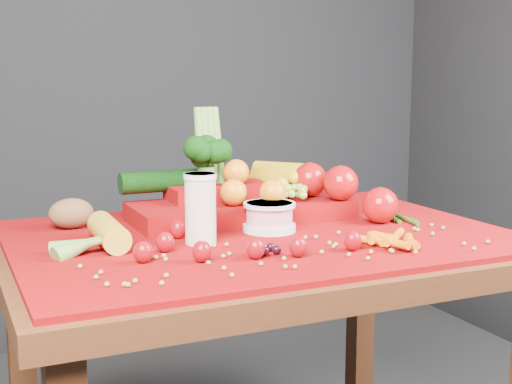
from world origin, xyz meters
name	(u,v)px	position (x,y,z in m)	size (l,w,h in m)	color
table	(260,280)	(0.00, 0.00, 0.66)	(1.10, 0.80, 0.75)	#391C0D
red_cloth	(260,236)	(0.00, 0.00, 0.76)	(1.05, 0.75, 0.01)	#7A0404
milk_glass	(200,206)	(-0.15, -0.04, 0.84)	(0.07, 0.07, 0.15)	beige
yogurt_bowl	(269,216)	(0.03, 0.01, 0.80)	(0.12, 0.12, 0.06)	silver
strawberry_scatter	(212,242)	(-0.16, -0.13, 0.79)	(0.48, 0.28, 0.05)	maroon
dark_grape_cluster	(264,248)	(-0.07, -0.18, 0.78)	(0.06, 0.05, 0.03)	black
soybean_scatter	(303,251)	(0.00, -0.20, 0.77)	(0.84, 0.24, 0.01)	olive
corn_ear	(94,240)	(-0.36, -0.01, 0.78)	(0.18, 0.23, 0.06)	gold
potato	(71,213)	(-0.37, 0.22, 0.80)	(0.10, 0.07, 0.07)	brown
baby_carrot_pile	(392,238)	(0.20, -0.21, 0.78)	(0.17, 0.17, 0.03)	orange
green_bean_pile	(397,218)	(0.36, -0.01, 0.77)	(0.14, 0.12, 0.01)	#245814
produce_mound	(252,195)	(0.05, 0.15, 0.82)	(0.59, 0.36, 0.27)	#7A0404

